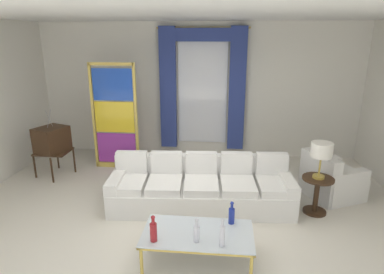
{
  "coord_description": "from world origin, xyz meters",
  "views": [
    {
      "loc": [
        0.63,
        -4.37,
        2.68
      ],
      "look_at": [
        0.09,
        0.9,
        1.05
      ],
      "focal_mm": 30.61,
      "sensor_mm": 36.0,
      "label": 1
    }
  ],
  "objects_px": {
    "bottle_ruby_flask": "(197,232)",
    "coffee_table": "(198,235)",
    "couch_white_long": "(201,188)",
    "armchair_white": "(330,181)",
    "bottle_crystal_tall": "(153,231)",
    "vintage_tv": "(52,141)",
    "peacock_figurine": "(128,164)",
    "round_side_table": "(317,192)",
    "table_lamp_brass": "(322,151)",
    "bottle_blue_decanter": "(222,235)",
    "stained_glass_divider": "(115,119)",
    "bottle_amber_squat": "(232,215)"
  },
  "relations": [
    {
      "from": "couch_white_long",
      "to": "vintage_tv",
      "type": "bearing_deg",
      "value": 163.06
    },
    {
      "from": "vintage_tv",
      "to": "peacock_figurine",
      "type": "height_order",
      "value": "vintage_tv"
    },
    {
      "from": "bottle_crystal_tall",
      "to": "round_side_table",
      "type": "relative_size",
      "value": 0.55
    },
    {
      "from": "bottle_blue_decanter",
      "to": "bottle_crystal_tall",
      "type": "distance_m",
      "value": 0.79
    },
    {
      "from": "vintage_tv",
      "to": "armchair_white",
      "type": "distance_m",
      "value": 5.25
    },
    {
      "from": "couch_white_long",
      "to": "peacock_figurine",
      "type": "height_order",
      "value": "couch_white_long"
    },
    {
      "from": "peacock_figurine",
      "to": "armchair_white",
      "type": "bearing_deg",
      "value": -8.64
    },
    {
      "from": "stained_glass_divider",
      "to": "bottle_ruby_flask",
      "type": "bearing_deg",
      "value": -57.43
    },
    {
      "from": "vintage_tv",
      "to": "peacock_figurine",
      "type": "xyz_separation_m",
      "value": [
        1.45,
        0.18,
        -0.51
      ]
    },
    {
      "from": "armchair_white",
      "to": "bottle_blue_decanter",
      "type": "bearing_deg",
      "value": -129.83
    },
    {
      "from": "bottle_ruby_flask",
      "to": "armchair_white",
      "type": "height_order",
      "value": "armchair_white"
    },
    {
      "from": "bottle_blue_decanter",
      "to": "armchair_white",
      "type": "relative_size",
      "value": 0.32
    },
    {
      "from": "couch_white_long",
      "to": "round_side_table",
      "type": "distance_m",
      "value": 1.82
    },
    {
      "from": "bottle_blue_decanter",
      "to": "armchair_white",
      "type": "height_order",
      "value": "armchair_white"
    },
    {
      "from": "bottle_amber_squat",
      "to": "armchair_white",
      "type": "distance_m",
      "value": 2.45
    },
    {
      "from": "armchair_white",
      "to": "stained_glass_divider",
      "type": "distance_m",
      "value": 4.27
    },
    {
      "from": "bottle_blue_decanter",
      "to": "bottle_crystal_tall",
      "type": "xyz_separation_m",
      "value": [
        -0.79,
        0.02,
        -0.01
      ]
    },
    {
      "from": "armchair_white",
      "to": "round_side_table",
      "type": "distance_m",
      "value": 0.71
    },
    {
      "from": "vintage_tv",
      "to": "armchair_white",
      "type": "bearing_deg",
      "value": -4.28
    },
    {
      "from": "vintage_tv",
      "to": "round_side_table",
      "type": "relative_size",
      "value": 2.26
    },
    {
      "from": "table_lamp_brass",
      "to": "bottle_amber_squat",
      "type": "bearing_deg",
      "value": -140.05
    },
    {
      "from": "bottle_amber_squat",
      "to": "round_side_table",
      "type": "relative_size",
      "value": 0.51
    },
    {
      "from": "armchair_white",
      "to": "round_side_table",
      "type": "xyz_separation_m",
      "value": [
        -0.38,
        -0.6,
        0.07
      ]
    },
    {
      "from": "bottle_crystal_tall",
      "to": "peacock_figurine",
      "type": "relative_size",
      "value": 0.55
    },
    {
      "from": "bottle_crystal_tall",
      "to": "bottle_amber_squat",
      "type": "relative_size",
      "value": 1.08
    },
    {
      "from": "bottle_amber_squat",
      "to": "bottle_ruby_flask",
      "type": "relative_size",
      "value": 1.02
    },
    {
      "from": "bottle_amber_squat",
      "to": "stained_glass_divider",
      "type": "distance_m",
      "value": 3.59
    },
    {
      "from": "table_lamp_brass",
      "to": "vintage_tv",
      "type": "bearing_deg",
      "value": 168.47
    },
    {
      "from": "round_side_table",
      "to": "table_lamp_brass",
      "type": "bearing_deg",
      "value": 0.0
    },
    {
      "from": "bottle_blue_decanter",
      "to": "bottle_amber_squat",
      "type": "relative_size",
      "value": 1.14
    },
    {
      "from": "bottle_blue_decanter",
      "to": "peacock_figurine",
      "type": "relative_size",
      "value": 0.58
    },
    {
      "from": "bottle_blue_decanter",
      "to": "couch_white_long",
      "type": "bearing_deg",
      "value": 102.19
    },
    {
      "from": "peacock_figurine",
      "to": "round_side_table",
      "type": "xyz_separation_m",
      "value": [
        3.38,
        -1.17,
        0.14
      ]
    },
    {
      "from": "coffee_table",
      "to": "bottle_crystal_tall",
      "type": "distance_m",
      "value": 0.57
    },
    {
      "from": "bottle_ruby_flask",
      "to": "coffee_table",
      "type": "bearing_deg",
      "value": 90.25
    },
    {
      "from": "bottle_crystal_tall",
      "to": "vintage_tv",
      "type": "height_order",
      "value": "vintage_tv"
    },
    {
      "from": "peacock_figurine",
      "to": "round_side_table",
      "type": "bearing_deg",
      "value": -19.05
    },
    {
      "from": "armchair_white",
      "to": "stained_glass_divider",
      "type": "height_order",
      "value": "stained_glass_divider"
    },
    {
      "from": "round_side_table",
      "to": "table_lamp_brass",
      "type": "distance_m",
      "value": 0.67
    },
    {
      "from": "bottle_amber_squat",
      "to": "coffee_table",
      "type": "bearing_deg",
      "value": -148.55
    },
    {
      "from": "armchair_white",
      "to": "stained_glass_divider",
      "type": "bearing_deg",
      "value": 167.28
    },
    {
      "from": "couch_white_long",
      "to": "vintage_tv",
      "type": "distance_m",
      "value": 3.18
    },
    {
      "from": "bottle_crystal_tall",
      "to": "bottle_blue_decanter",
      "type": "bearing_deg",
      "value": -1.18
    },
    {
      "from": "bottle_blue_decanter",
      "to": "vintage_tv",
      "type": "height_order",
      "value": "vintage_tv"
    },
    {
      "from": "bottle_amber_squat",
      "to": "round_side_table",
      "type": "height_order",
      "value": "bottle_amber_squat"
    },
    {
      "from": "couch_white_long",
      "to": "bottle_blue_decanter",
      "type": "distance_m",
      "value": 1.73
    },
    {
      "from": "peacock_figurine",
      "to": "table_lamp_brass",
      "type": "relative_size",
      "value": 1.05
    },
    {
      "from": "stained_glass_divider",
      "to": "peacock_figurine",
      "type": "bearing_deg",
      "value": -46.62
    },
    {
      "from": "bottle_amber_squat",
      "to": "round_side_table",
      "type": "distance_m",
      "value": 1.76
    },
    {
      "from": "couch_white_long",
      "to": "armchair_white",
      "type": "height_order",
      "value": "couch_white_long"
    }
  ]
}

